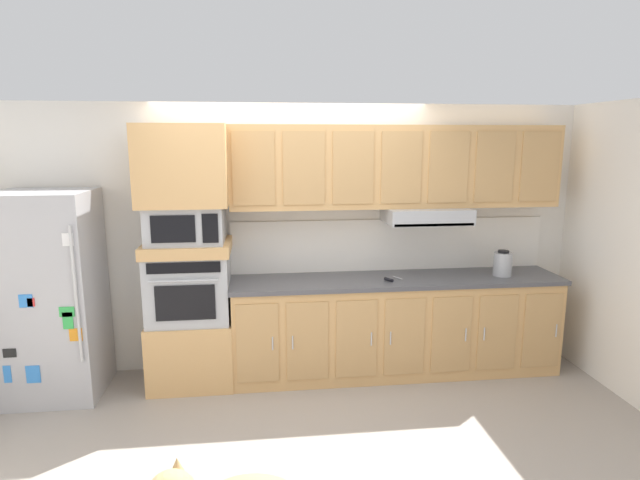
{
  "coord_description": "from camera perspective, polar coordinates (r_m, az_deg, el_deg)",
  "views": [
    {
      "loc": [
        -0.3,
        -3.76,
        2.17
      ],
      "look_at": [
        0.2,
        0.49,
        1.34
      ],
      "focal_mm": 29.01,
      "sensor_mm": 36.0,
      "label": 1
    }
  ],
  "objects": [
    {
      "name": "backsplash_panel",
      "position": [
        5.05,
        7.7,
        -0.52
      ],
      "size": [
        3.06,
        0.02,
        0.5
      ],
      "primitive_type": "cube",
      "color": "white",
      "rests_on": "countertop_slab"
    },
    {
      "name": "electric_kettle",
      "position": [
        5.12,
        19.5,
        -2.48
      ],
      "size": [
        0.17,
        0.17,
        0.24
      ],
      "color": "#A8AAAF",
      "rests_on": "countertop_slab"
    },
    {
      "name": "lower_cabinet_run",
      "position": [
        4.98,
        8.33,
        -9.45
      ],
      "size": [
        3.02,
        0.63,
        0.88
      ],
      "color": "tan",
      "rests_on": "ground"
    },
    {
      "name": "oven_base_cabinet",
      "position": [
        4.92,
        -13.85,
        -11.69
      ],
      "size": [
        0.74,
        0.62,
        0.6
      ],
      "primitive_type": "cube",
      "color": "tan",
      "rests_on": "ground"
    },
    {
      "name": "refrigerator",
      "position": [
        4.95,
        -27.53,
        -5.41
      ],
      "size": [
        0.76,
        0.73,
        1.76
      ],
      "color": "#ADADB2",
      "rests_on": "ground"
    },
    {
      "name": "appliance_mid_shelf",
      "position": [
        4.64,
        -14.39,
        -0.79
      ],
      "size": [
        0.74,
        0.62,
        0.1
      ],
      "primitive_type": "cube",
      "color": "tan",
      "rests_on": "built_in_oven"
    },
    {
      "name": "built_in_oven",
      "position": [
        4.72,
        -14.19,
        -4.96
      ],
      "size": [
        0.7,
        0.62,
        0.6
      ],
      "color": "#A8AAAF",
      "rests_on": "oven_base_cabinet"
    },
    {
      "name": "screwdriver",
      "position": [
        4.71,
        7.68,
        -4.33
      ],
      "size": [
        0.16,
        0.16,
        0.03
      ],
      "color": "black",
      "rests_on": "countertop_slab"
    },
    {
      "name": "upper_cabinet_with_hood",
      "position": [
        4.8,
        8.63,
        7.68
      ],
      "size": [
        3.02,
        0.48,
        0.88
      ],
      "color": "tan",
      "rests_on": "backsplash_panel"
    },
    {
      "name": "ground_plane",
      "position": [
        4.35,
        -1.98,
        -18.96
      ],
      "size": [
        9.6,
        9.6,
        0.0
      ],
      "primitive_type": "plane",
      "color": "#9E9389"
    },
    {
      "name": "microwave",
      "position": [
        4.6,
        -14.52,
        1.76
      ],
      "size": [
        0.64,
        0.54,
        0.32
      ],
      "color": "#A8AAAF",
      "rests_on": "appliance_mid_shelf"
    },
    {
      "name": "back_kitchen_wall",
      "position": [
        4.96,
        -3.15,
        0.29
      ],
      "size": [
        6.2,
        0.12,
        2.5
      ],
      "primitive_type": "cube",
      "color": "silver",
      "rests_on": "ground"
    },
    {
      "name": "appliance_upper_cabinet",
      "position": [
        4.55,
        -14.82,
        7.99
      ],
      "size": [
        0.74,
        0.62,
        0.68
      ],
      "primitive_type": "cube",
      "color": "tan",
      "rests_on": "microwave"
    },
    {
      "name": "countertop_slab",
      "position": [
        4.85,
        8.46,
        -4.33
      ],
      "size": [
        3.06,
        0.64,
        0.04
      ],
      "primitive_type": "cube",
      "color": "#4C4C51",
      "rests_on": "lower_cabinet_run"
    }
  ]
}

